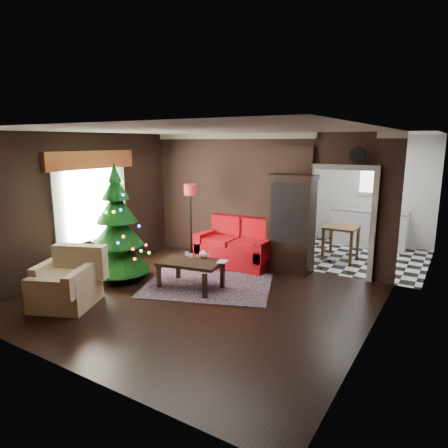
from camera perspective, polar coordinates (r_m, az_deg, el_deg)
The scene contains 26 objects.
floor at distance 6.82m, azimuth -4.03°, elevation -10.84°, with size 5.50×5.50×0.00m, color black.
ceiling at distance 6.30m, azimuth -4.41°, elevation 13.39°, with size 5.50×5.50×0.00m, color white.
wall_back at distance 8.54m, azimuth 5.63°, elevation 3.51°, with size 5.50×5.50×0.00m, color black.
wall_front at distance 4.67m, azimuth -22.43°, elevation -4.26°, with size 5.50×5.50×0.00m, color black.
wall_left at distance 8.30m, azimuth -19.84°, elevation 2.63°, with size 5.50×5.50×0.00m, color black.
wall_right at distance 5.33m, azimuth 20.60°, elevation -2.21°, with size 5.50×5.50×0.00m, color black.
doorway at distance 8.01m, azimuth 16.57°, elevation -0.01°, with size 1.10×0.10×2.10m, color silver, non-canonical shape.
left_window at distance 8.39m, azimuth -18.64°, elevation 3.15°, with size 0.05×1.60×1.40m, color white.
valance at distance 8.25m, azimuth -18.65°, elevation 8.75°, with size 0.12×2.10×0.35m, color #A74E2B.
kitchen_floor at distance 9.68m, azimuth 18.55°, elevation -4.54°, with size 3.00×3.00×0.00m, color white.
kitchen_window at distance 10.78m, azimuth 20.93°, elevation 6.12°, with size 0.70×0.06×0.70m, color white.
rug at distance 7.42m, azimuth -2.40°, elevation -8.84°, with size 2.30×1.67×0.01m, color #2C1A27.
loveseat at distance 8.50m, azimuth 1.75°, elevation -2.65°, with size 1.70×0.90×1.00m, color maroon, non-canonical shape.
curio_cabinet at distance 8.11m, azimuth 9.62°, elevation -0.26°, with size 0.90×0.45×1.90m, color black, non-canonical shape.
floor_lamp at distance 8.73m, azimuth -4.80°, elevation -0.08°, with size 0.30×0.30×1.79m, color black, non-canonical shape.
christmas_tree at distance 7.78m, azimuth -15.16°, elevation -0.27°, with size 1.18×1.18×2.25m, color black, non-canonical shape.
armchair at distance 6.92m, azimuth -22.07°, elevation -7.30°, with size 0.94×0.94×0.96m, color #BCA997, non-canonical shape.
coffee_table at distance 7.25m, azimuth -4.86°, elevation -7.26°, with size 1.10×0.66×0.50m, color black, non-canonical shape.
teapot at distance 7.30m, azimuth -3.06°, elevation -4.39°, with size 0.17×0.17×0.16m, color silver, non-canonical shape.
cup_a at distance 7.52m, azimuth -5.37°, elevation -4.30°, with size 0.08×0.08×0.07m, color beige.
cup_b at distance 7.42m, azimuth -4.79°, elevation -4.53°, with size 0.07×0.07×0.06m, color white.
book at distance 7.09m, azimuth -0.86°, elevation -4.58°, with size 0.17×0.02×0.23m, color tan.
wall_clock at distance 7.75m, azimuth 18.86°, elevation 9.40°, with size 0.32×0.32×0.06m, color white.
painting at distance 8.12m, azimuth 10.44°, elevation 8.98°, with size 0.62×0.05×0.52m, color tan.
kitchen_counter at distance 10.71m, azimuth 20.18°, elevation -0.63°, with size 1.80×0.60×0.90m, color silver.
kitchen_table at distance 9.37m, azimuth 16.49°, elevation -2.57°, with size 0.70×0.70×0.75m, color brown, non-canonical shape.
Camera 1 is at (3.68, -5.10, 2.62)m, focal length 31.65 mm.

